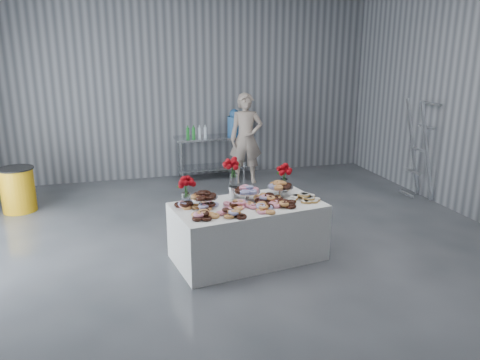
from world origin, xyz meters
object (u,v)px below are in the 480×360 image
object	(u,v)px
display_table	(248,231)
water_jug	(234,124)
stepladder	(419,150)
person	(246,139)
prep_table	(211,150)
trash_barrel	(18,190)

from	to	relation	value
display_table	water_jug	world-z (taller)	water_jug
stepladder	display_table	bearing A→B (deg)	-156.54
water_jug	person	bearing A→B (deg)	-75.20
prep_table	trash_barrel	bearing A→B (deg)	-162.31
prep_table	stepladder	xyz separation A→B (m)	(3.32, -2.35, 0.30)
prep_table	water_jug	distance (m)	0.73
person	trash_barrel	distance (m)	4.30
display_table	prep_table	xyz separation A→B (m)	(0.35, 3.95, 0.24)
person	trash_barrel	bearing A→B (deg)	-161.08
prep_table	person	world-z (taller)	person
person	trash_barrel	world-z (taller)	person
display_table	water_jug	bearing A→B (deg)	77.79
person	water_jug	bearing A→B (deg)	114.64
trash_barrel	stepladder	bearing A→B (deg)	-9.92
person	stepladder	distance (m)	3.29
prep_table	display_table	bearing A→B (deg)	-95.13
stepladder	prep_table	bearing A→B (deg)	144.70
display_table	prep_table	distance (m)	3.97
stepladder	water_jug	bearing A→B (deg)	140.19
stepladder	person	bearing A→B (deg)	145.11
prep_table	water_jug	size ratio (longest dim) A/B	2.71
display_table	trash_barrel	bearing A→B (deg)	139.07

